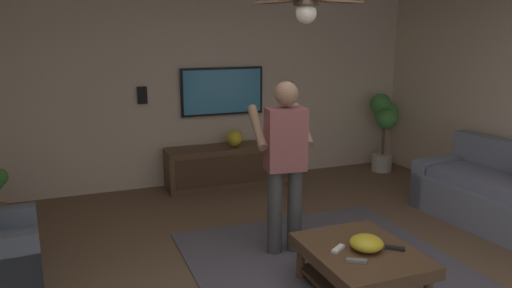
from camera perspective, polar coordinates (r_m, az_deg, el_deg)
wall_back_tv at (r=6.82m, az=-5.90°, el=6.39°), size 0.10×6.29×2.61m
area_rug at (r=4.39m, az=10.33°, el=-15.45°), size 3.03×2.35×0.01m
couch at (r=5.97m, az=26.94°, el=-5.63°), size 1.96×1.01×0.87m
coffee_table at (r=4.11m, az=11.98°, el=-13.07°), size 1.00×0.80×0.40m
media_console at (r=6.76m, az=-3.16°, el=-2.51°), size 0.45×1.70×0.55m
tv at (r=6.79m, az=-3.90°, el=6.09°), size 0.05×1.16×0.65m
person_standing at (r=4.57m, az=3.35°, el=-1.58°), size 0.58×0.58×1.64m
potted_plant_tall at (r=7.60m, az=14.59°, el=2.49°), size 0.50×0.43×1.16m
bowl at (r=4.03m, az=12.62°, el=-11.09°), size 0.27×0.27×0.12m
remote_white at (r=4.01m, az=9.47°, el=-11.84°), size 0.12×0.15×0.02m
remote_black at (r=4.11m, az=15.75°, el=-11.50°), size 0.13×0.14×0.02m
remote_grey at (r=3.84m, az=11.55°, el=-13.07°), size 0.11×0.15×0.02m
vase_round at (r=6.67m, az=-2.49°, el=0.68°), size 0.22×0.22×0.22m
wall_speaker_left at (r=7.16m, az=3.73°, el=6.30°), size 0.06×0.12×0.22m
wall_speaker_right at (r=6.57m, az=-13.00°, el=5.51°), size 0.06×0.12×0.22m
ceiling_fan at (r=3.88m, az=5.88°, el=15.82°), size 1.17×1.18×0.46m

